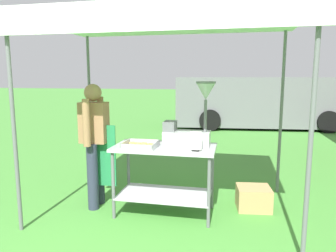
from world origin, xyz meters
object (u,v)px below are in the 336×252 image
at_px(stall_canopy, 166,26).
at_px(vendor, 95,139).
at_px(donut_fryer, 190,126).
at_px(donut_tray, 140,146).
at_px(donut_cart, 165,165).
at_px(menu_sign, 196,143).
at_px(supply_crate, 253,198).
at_px(van_grey, 263,101).

height_order(stall_canopy, vendor, stall_canopy).
relative_size(donut_fryer, vendor, 0.49).
xyz_separation_m(stall_canopy, donut_fryer, (0.30, -0.03, -1.18)).
bearing_deg(donut_tray, stall_canopy, 41.79).
bearing_deg(donut_cart, donut_fryer, 12.87).
distance_m(donut_fryer, menu_sign, 0.32).
bearing_deg(donut_cart, stall_canopy, 90.00).
relative_size(donut_cart, supply_crate, 2.68).
bearing_deg(donut_cart, donut_tray, -152.32).
relative_size(menu_sign, supply_crate, 0.49).
bearing_deg(vendor, van_grey, 69.80).
height_order(stall_canopy, donut_cart, stall_canopy).
bearing_deg(stall_canopy, supply_crate, 13.27).
bearing_deg(van_grey, menu_sign, -100.31).
relative_size(donut_tray, menu_sign, 1.72).
bearing_deg(menu_sign, vendor, 170.63).
xyz_separation_m(stall_canopy, donut_tray, (-0.27, -0.24, -1.41)).
height_order(stall_canopy, menu_sign, stall_canopy).
relative_size(donut_cart, donut_fryer, 1.58).
relative_size(supply_crate, van_grey, 0.08).
distance_m(stall_canopy, menu_sign, 1.42).
distance_m(donut_tray, menu_sign, 0.68).
height_order(stall_canopy, donut_tray, stall_canopy).
relative_size(donut_cart, donut_tray, 3.16).
bearing_deg(stall_canopy, vendor, -175.89).
distance_m(menu_sign, vendor, 1.35).
xyz_separation_m(donut_tray, menu_sign, (0.67, -0.05, 0.07)).
relative_size(donut_fryer, van_grey, 0.13).
distance_m(menu_sign, supply_crate, 1.20).
relative_size(menu_sign, vendor, 0.14).
xyz_separation_m(stall_canopy, van_grey, (1.79, 7.31, -1.41)).
height_order(menu_sign, van_grey, van_grey).
bearing_deg(donut_fryer, menu_sign, -68.25).
distance_m(stall_canopy, donut_tray, 1.45).
distance_m(donut_fryer, supply_crate, 1.29).
distance_m(donut_tray, supply_crate, 1.63).
xyz_separation_m(menu_sign, vendor, (-1.33, 0.22, -0.05)).
relative_size(stall_canopy, menu_sign, 13.89).
xyz_separation_m(donut_cart, donut_tray, (-0.27, -0.14, 0.26)).
bearing_deg(donut_fryer, van_grey, 78.56).
bearing_deg(van_grey, donut_fryer, -101.44).
relative_size(stall_canopy, donut_tray, 8.08).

